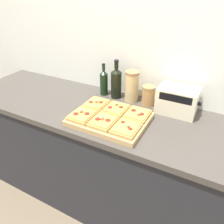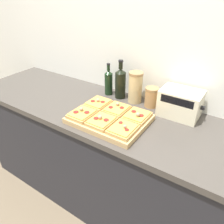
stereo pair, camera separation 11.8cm
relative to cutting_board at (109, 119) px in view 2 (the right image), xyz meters
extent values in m
cube|color=silver|center=(0.05, 0.47, 0.31)|extent=(6.00, 0.06, 2.50)
cube|color=#232328|center=(0.05, 0.11, -0.50)|extent=(2.60, 0.64, 0.88)
cube|color=#423D38|center=(0.05, 0.11, -0.04)|extent=(2.63, 0.67, 0.04)
cube|color=tan|center=(0.00, 0.00, 0.00)|extent=(0.48, 0.37, 0.03)
cube|color=tan|center=(-0.15, 0.09, 0.03)|extent=(0.14, 0.16, 0.02)
cube|color=gold|center=(-0.15, 0.09, 0.04)|extent=(0.13, 0.15, 0.01)
cylinder|color=maroon|center=(-0.18, 0.07, 0.05)|extent=(0.03, 0.03, 0.00)
cylinder|color=maroon|center=(-0.12, 0.10, 0.05)|extent=(0.03, 0.03, 0.00)
sphere|color=tan|center=(-0.15, 0.08, 0.06)|extent=(0.02, 0.02, 0.02)
cube|color=tan|center=(0.00, 0.09, 0.03)|extent=(0.14, 0.16, 0.02)
cube|color=gold|center=(0.00, 0.09, 0.04)|extent=(0.13, 0.15, 0.01)
cylinder|color=maroon|center=(-0.03, 0.06, 0.05)|extent=(0.03, 0.03, 0.00)
cylinder|color=maroon|center=(0.03, 0.10, 0.05)|extent=(0.03, 0.03, 0.00)
sphere|color=tan|center=(-0.01, 0.11, 0.06)|extent=(0.02, 0.02, 0.02)
cube|color=tan|center=(0.15, 0.09, 0.03)|extent=(0.14, 0.16, 0.02)
cube|color=gold|center=(0.15, 0.09, 0.04)|extent=(0.13, 0.15, 0.01)
cylinder|color=maroon|center=(0.12, 0.10, 0.05)|extent=(0.03, 0.03, 0.00)
cylinder|color=maroon|center=(0.18, 0.08, 0.05)|extent=(0.03, 0.03, 0.00)
sphere|color=tan|center=(0.17, 0.06, 0.06)|extent=(0.03, 0.03, 0.03)
cube|color=tan|center=(-0.15, -0.09, 0.03)|extent=(0.14, 0.16, 0.02)
cube|color=gold|center=(-0.15, -0.09, 0.04)|extent=(0.13, 0.15, 0.01)
cylinder|color=maroon|center=(-0.18, -0.11, 0.05)|extent=(0.03, 0.03, 0.00)
cylinder|color=maroon|center=(-0.12, -0.08, 0.05)|extent=(0.03, 0.03, 0.00)
sphere|color=tan|center=(-0.17, -0.08, 0.06)|extent=(0.03, 0.03, 0.03)
cube|color=tan|center=(0.00, -0.09, 0.03)|extent=(0.14, 0.16, 0.02)
cube|color=gold|center=(0.00, -0.09, 0.04)|extent=(0.13, 0.15, 0.01)
cylinder|color=maroon|center=(-0.03, -0.10, 0.05)|extent=(0.03, 0.03, 0.00)
cylinder|color=maroon|center=(0.03, -0.08, 0.05)|extent=(0.03, 0.03, 0.00)
sphere|color=tan|center=(-0.01, -0.09, 0.06)|extent=(0.03, 0.03, 0.03)
cube|color=tan|center=(0.15, -0.09, 0.03)|extent=(0.14, 0.16, 0.02)
cube|color=gold|center=(0.15, -0.09, 0.04)|extent=(0.13, 0.15, 0.01)
cylinder|color=maroon|center=(0.12, -0.06, 0.05)|extent=(0.02, 0.02, 0.00)
cylinder|color=maroon|center=(0.19, -0.10, 0.05)|extent=(0.02, 0.02, 0.00)
sphere|color=tan|center=(0.17, -0.09, 0.06)|extent=(0.02, 0.02, 0.02)
cylinder|color=black|center=(-0.23, 0.33, 0.07)|extent=(0.06, 0.06, 0.17)
cone|color=black|center=(-0.23, 0.33, 0.17)|extent=(0.06, 0.06, 0.03)
cylinder|color=black|center=(-0.23, 0.33, 0.20)|extent=(0.02, 0.02, 0.05)
cylinder|color=black|center=(-0.23, 0.33, 0.23)|extent=(0.03, 0.03, 0.01)
cylinder|color=black|center=(-0.12, 0.33, 0.08)|extent=(0.08, 0.08, 0.20)
cone|color=black|center=(-0.12, 0.33, 0.20)|extent=(0.08, 0.08, 0.03)
cylinder|color=black|center=(-0.12, 0.33, 0.24)|extent=(0.03, 0.03, 0.05)
cylinder|color=black|center=(-0.12, 0.33, 0.27)|extent=(0.04, 0.04, 0.01)
cylinder|color=tan|center=(0.01, 0.33, 0.09)|extent=(0.10, 0.10, 0.21)
cylinder|color=#937047|center=(0.01, 0.33, 0.21)|extent=(0.10, 0.10, 0.02)
cylinder|color=#AD7F4C|center=(0.14, 0.33, 0.05)|extent=(0.09, 0.09, 0.13)
cylinder|color=#937047|center=(0.14, 0.33, 0.12)|extent=(0.10, 0.10, 0.02)
cube|color=beige|center=(0.35, 0.32, 0.07)|extent=(0.26, 0.18, 0.18)
cube|color=black|center=(0.35, 0.23, 0.13)|extent=(0.21, 0.01, 0.05)
cube|color=black|center=(0.49, 0.32, 0.08)|extent=(0.02, 0.02, 0.02)
camera|label=1|loc=(0.57, -1.04, 0.76)|focal=35.00mm
camera|label=2|loc=(0.67, -0.98, 0.76)|focal=35.00mm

